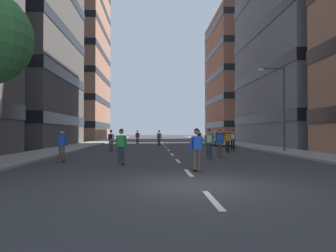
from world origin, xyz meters
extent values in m
plane|color=#333335|center=(0.00, 31.90, 0.00)|extent=(191.38, 191.38, 0.00)
cube|color=gray|center=(-9.16, 35.88, 0.07)|extent=(3.24, 87.72, 0.14)
cube|color=gray|center=(9.16, 35.88, 0.07)|extent=(3.24, 87.72, 0.14)
cube|color=silver|center=(0.00, -2.00, 0.00)|extent=(0.16, 2.20, 0.01)
cube|color=silver|center=(0.00, 3.00, 0.00)|extent=(0.16, 2.20, 0.01)
cube|color=silver|center=(0.00, 8.00, 0.00)|extent=(0.16, 2.20, 0.01)
cube|color=silver|center=(0.00, 13.00, 0.00)|extent=(0.16, 2.20, 0.01)
cube|color=silver|center=(0.00, 18.00, 0.00)|extent=(0.16, 2.20, 0.01)
cube|color=silver|center=(0.00, 23.00, 0.00)|extent=(0.16, 2.20, 0.01)
cube|color=silver|center=(0.00, 28.00, 0.00)|extent=(0.16, 2.20, 0.01)
cube|color=silver|center=(0.00, 33.00, 0.00)|extent=(0.16, 2.20, 0.01)
cube|color=silver|center=(0.00, 38.00, 0.00)|extent=(0.16, 2.20, 0.01)
cube|color=silver|center=(0.00, 43.00, 0.00)|extent=(0.16, 2.20, 0.01)
cube|color=silver|center=(0.00, 48.00, 0.00)|extent=(0.16, 2.20, 0.01)
cube|color=silver|center=(0.00, 53.00, 0.00)|extent=(0.16, 2.20, 0.01)
cube|color=silver|center=(0.00, 58.00, 0.00)|extent=(0.16, 2.20, 0.01)
cube|color=silver|center=(0.00, 63.00, 0.00)|extent=(0.16, 2.20, 0.01)
cube|color=silver|center=(0.00, 68.00, 0.00)|extent=(0.16, 2.20, 0.01)
cube|color=#9E6B51|center=(-19.67, 52.94, 16.20)|extent=(17.78, 18.83, 32.39)
cube|color=black|center=(-19.67, 52.94, 2.78)|extent=(17.90, 18.95, 1.10)
cube|color=black|center=(-19.67, 52.94, 7.40)|extent=(17.90, 18.95, 1.10)
cube|color=black|center=(-19.67, 52.94, 12.03)|extent=(17.90, 18.95, 1.10)
cube|color=black|center=(-19.67, 52.94, 16.66)|extent=(17.90, 18.95, 1.10)
cube|color=black|center=(-19.67, 52.94, 21.29)|extent=(17.90, 18.95, 1.10)
cube|color=black|center=(-19.67, 52.94, 25.91)|extent=(17.90, 18.95, 1.10)
cube|color=slate|center=(19.67, 26.39, 15.42)|extent=(17.78, 19.86, 30.84)
cube|color=black|center=(19.67, 26.39, 3.08)|extent=(17.90, 19.98, 1.10)
cube|color=black|center=(19.67, 26.39, 8.23)|extent=(17.90, 19.98, 1.10)
cube|color=black|center=(19.67, 26.39, 13.37)|extent=(17.90, 19.98, 1.10)
cube|color=brown|center=(19.67, 52.94, 12.12)|extent=(17.78, 18.94, 24.23)
cube|color=black|center=(19.67, 52.94, 2.91)|extent=(17.90, 19.06, 1.10)
cube|color=black|center=(19.67, 52.94, 7.75)|extent=(17.90, 19.06, 1.10)
cube|color=black|center=(19.67, 52.94, 12.60)|extent=(17.90, 19.06, 1.10)
cube|color=black|center=(19.67, 52.94, 17.45)|extent=(17.90, 19.06, 1.10)
cube|color=black|center=(19.67, 52.94, 22.29)|extent=(17.90, 19.06, 1.10)
cube|color=silver|center=(6.34, 26.00, 0.53)|extent=(1.80, 4.40, 0.70)
cube|color=#2D3338|center=(6.34, 25.85, 1.20)|extent=(1.60, 2.10, 0.64)
cylinder|color=black|center=(5.54, 27.45, 0.32)|extent=(0.22, 0.64, 0.64)
cylinder|color=black|center=(7.14, 27.45, 0.32)|extent=(0.22, 0.64, 0.64)
cylinder|color=black|center=(5.54, 24.55, 0.32)|extent=(0.22, 0.64, 0.64)
cylinder|color=black|center=(7.14, 24.55, 0.32)|extent=(0.22, 0.64, 0.64)
cylinder|color=#3F3F44|center=(8.84, 14.57, 3.39)|extent=(0.16, 0.16, 6.50)
cylinder|color=#3F3F44|center=(7.94, 14.57, 6.54)|extent=(1.80, 0.10, 0.10)
ellipsoid|color=silver|center=(7.04, 14.57, 6.39)|extent=(0.50, 0.30, 0.24)
cube|color=brown|center=(2.85, 10.35, 0.08)|extent=(0.25, 0.91, 0.02)
cylinder|color=#D8BF4C|center=(2.87, 10.67, 0.04)|extent=(0.18, 0.08, 0.07)
cylinder|color=#D8BF4C|center=(2.83, 10.03, 0.04)|extent=(0.18, 0.08, 0.07)
cylinder|color=#594C47|center=(2.76, 10.36, 0.49)|extent=(0.15, 0.15, 0.80)
cylinder|color=#594C47|center=(2.94, 10.35, 0.49)|extent=(0.15, 0.15, 0.80)
cube|color=blue|center=(2.85, 10.35, 1.17)|extent=(0.33, 0.22, 0.55)
cylinder|color=blue|center=(2.63, 10.42, 1.14)|extent=(0.10, 0.23, 0.55)
cylinder|color=blue|center=(3.07, 10.39, 1.14)|extent=(0.10, 0.23, 0.55)
sphere|color=tan|center=(2.85, 10.37, 1.62)|extent=(0.22, 0.22, 0.22)
sphere|color=black|center=(2.85, 10.37, 1.67)|extent=(0.21, 0.21, 0.21)
cube|color=brown|center=(4.71, 31.11, 0.08)|extent=(0.42, 0.92, 0.02)
cylinder|color=#D8BF4C|center=(4.63, 31.42, 0.04)|extent=(0.19, 0.11, 0.07)
cylinder|color=#D8BF4C|center=(4.79, 30.80, 0.04)|extent=(0.19, 0.11, 0.07)
cylinder|color=black|center=(4.62, 31.09, 0.49)|extent=(0.17, 0.17, 0.80)
cylinder|color=black|center=(4.80, 31.14, 0.49)|extent=(0.17, 0.17, 0.80)
cube|color=red|center=(4.71, 31.11, 1.17)|extent=(0.36, 0.27, 0.55)
cylinder|color=red|center=(4.48, 31.11, 1.14)|extent=(0.14, 0.24, 0.55)
cylinder|color=red|center=(4.91, 31.22, 1.14)|extent=(0.14, 0.24, 0.55)
sphere|color=tan|center=(4.70, 31.13, 1.62)|extent=(0.22, 0.22, 0.22)
sphere|color=black|center=(4.70, 31.13, 1.67)|extent=(0.21, 0.21, 0.21)
cube|color=black|center=(4.75, 30.94, 1.20)|extent=(0.29, 0.22, 0.40)
cube|color=brown|center=(0.39, 3.37, 0.08)|extent=(0.41, 0.92, 0.02)
cylinder|color=#D8BF4C|center=(0.32, 3.68, 0.04)|extent=(0.19, 0.11, 0.07)
cylinder|color=#D8BF4C|center=(0.47, 3.06, 0.04)|extent=(0.19, 0.11, 0.07)
cylinder|color=#594C47|center=(0.30, 3.35, 0.49)|extent=(0.17, 0.17, 0.80)
cylinder|color=#594C47|center=(0.48, 3.39, 0.49)|extent=(0.17, 0.17, 0.80)
cube|color=blue|center=(0.39, 3.37, 1.17)|extent=(0.36, 0.27, 0.55)
cylinder|color=blue|center=(0.17, 3.37, 1.14)|extent=(0.14, 0.24, 0.55)
cylinder|color=blue|center=(0.59, 3.47, 1.14)|extent=(0.14, 0.24, 0.55)
sphere|color=#997051|center=(0.39, 3.39, 1.62)|extent=(0.22, 0.22, 0.22)
sphere|color=black|center=(0.39, 3.39, 1.67)|extent=(0.21, 0.21, 0.21)
cube|color=brown|center=(-3.26, 31.25, 0.08)|extent=(0.30, 0.92, 0.02)
cylinder|color=#D8BF4C|center=(-3.22, 31.57, 0.04)|extent=(0.19, 0.09, 0.07)
cylinder|color=#D8BF4C|center=(-3.29, 30.93, 0.04)|extent=(0.19, 0.09, 0.07)
cylinder|color=#2D334C|center=(-3.35, 31.26, 0.49)|extent=(0.15, 0.15, 0.80)
cylinder|color=#2D334C|center=(-3.17, 31.24, 0.49)|extent=(0.15, 0.15, 0.80)
cube|color=red|center=(-3.26, 31.25, 1.17)|extent=(0.34, 0.23, 0.55)
cylinder|color=red|center=(-3.47, 31.33, 1.14)|extent=(0.12, 0.24, 0.55)
cylinder|color=red|center=(-3.03, 31.28, 1.14)|extent=(0.12, 0.24, 0.55)
sphere|color=tan|center=(-3.26, 31.27, 1.62)|extent=(0.22, 0.22, 0.22)
sphere|color=black|center=(-3.26, 31.27, 1.67)|extent=(0.21, 0.21, 0.21)
cube|color=brown|center=(-2.94, 5.98, 0.08)|extent=(0.34, 0.92, 0.02)
cylinder|color=#D8BF4C|center=(-2.89, 6.30, 0.04)|extent=(0.19, 0.10, 0.07)
cylinder|color=#D8BF4C|center=(-2.99, 5.67, 0.04)|extent=(0.19, 0.10, 0.07)
cylinder|color=#2D334C|center=(-3.03, 6.00, 0.49)|extent=(0.16, 0.16, 0.80)
cylinder|color=#2D334C|center=(-2.85, 5.97, 0.49)|extent=(0.16, 0.16, 0.80)
cube|color=green|center=(-2.94, 5.98, 1.17)|extent=(0.35, 0.25, 0.55)
cylinder|color=green|center=(-3.15, 6.07, 1.14)|extent=(0.13, 0.24, 0.55)
cylinder|color=green|center=(-2.72, 6.00, 1.14)|extent=(0.13, 0.24, 0.55)
sphere|color=#997051|center=(-2.94, 6.00, 1.62)|extent=(0.22, 0.22, 0.22)
sphere|color=black|center=(-2.94, 6.00, 1.67)|extent=(0.21, 0.21, 0.21)
cube|color=brown|center=(-6.23, 7.57, 0.08)|extent=(0.29, 0.92, 0.02)
cylinder|color=#D8BF4C|center=(-6.20, 7.89, 0.04)|extent=(0.19, 0.09, 0.07)
cylinder|color=#D8BF4C|center=(-6.26, 7.25, 0.04)|extent=(0.19, 0.09, 0.07)
cylinder|color=#594C47|center=(-6.32, 7.58, 0.49)|extent=(0.15, 0.15, 0.80)
cylinder|color=#594C47|center=(-6.14, 7.56, 0.49)|extent=(0.15, 0.15, 0.80)
cube|color=blue|center=(-6.23, 7.57, 1.17)|extent=(0.34, 0.23, 0.55)
cylinder|color=blue|center=(-6.44, 7.64, 1.14)|extent=(0.11, 0.24, 0.55)
cylinder|color=blue|center=(-6.01, 7.60, 1.14)|extent=(0.11, 0.24, 0.55)
sphere|color=tan|center=(-6.23, 7.59, 1.62)|extent=(0.22, 0.22, 0.22)
sphere|color=black|center=(-6.23, 7.59, 1.67)|extent=(0.21, 0.21, 0.21)
cube|color=brown|center=(4.44, 14.82, 0.08)|extent=(0.35, 0.92, 0.02)
cylinder|color=#D8BF4C|center=(4.39, 15.14, 0.04)|extent=(0.19, 0.10, 0.07)
cylinder|color=#D8BF4C|center=(4.50, 14.51, 0.04)|extent=(0.19, 0.10, 0.07)
cylinder|color=black|center=(4.35, 14.81, 0.49)|extent=(0.16, 0.16, 0.80)
cylinder|color=black|center=(4.53, 14.84, 0.49)|extent=(0.16, 0.16, 0.80)
cube|color=orange|center=(4.44, 14.82, 1.17)|extent=(0.35, 0.25, 0.55)
cylinder|color=orange|center=(4.22, 14.84, 1.14)|extent=(0.13, 0.24, 0.55)
cylinder|color=orange|center=(4.65, 14.91, 1.14)|extent=(0.13, 0.24, 0.55)
sphere|color=beige|center=(4.44, 14.84, 1.62)|extent=(0.22, 0.22, 0.22)
sphere|color=black|center=(4.44, 14.84, 1.67)|extent=(0.21, 0.21, 0.21)
cube|color=brown|center=(-0.60, 26.59, 0.08)|extent=(0.39, 0.92, 0.02)
cylinder|color=#D8BF4C|center=(-0.53, 26.90, 0.04)|extent=(0.19, 0.11, 0.07)
cylinder|color=#D8BF4C|center=(-0.67, 26.28, 0.04)|extent=(0.19, 0.11, 0.07)
cylinder|color=black|center=(-0.69, 26.61, 0.49)|extent=(0.17, 0.17, 0.80)
cylinder|color=black|center=(-0.51, 26.57, 0.49)|extent=(0.17, 0.17, 0.80)
cube|color=orange|center=(-0.60, 26.59, 1.17)|extent=(0.36, 0.26, 0.55)
cylinder|color=orange|center=(-0.80, 26.68, 1.14)|extent=(0.14, 0.24, 0.55)
cylinder|color=orange|center=(-0.37, 26.59, 1.14)|extent=(0.14, 0.24, 0.55)
sphere|color=beige|center=(-0.59, 26.61, 1.62)|extent=(0.22, 0.22, 0.22)
sphere|color=black|center=(-0.59, 26.61, 1.67)|extent=(0.21, 0.21, 0.21)
cube|color=#3F72BF|center=(-0.64, 26.41, 1.20)|extent=(0.29, 0.21, 0.40)
cube|color=brown|center=(5.24, 16.31, 0.08)|extent=(0.32, 0.92, 0.02)
cylinder|color=#D8BF4C|center=(5.28, 16.63, 0.04)|extent=(0.19, 0.09, 0.07)
cylinder|color=#D8BF4C|center=(5.20, 15.99, 0.04)|extent=(0.19, 0.09, 0.07)
cylinder|color=black|center=(5.15, 16.32, 0.49)|extent=(0.16, 0.16, 0.80)
cylinder|color=black|center=(5.33, 16.30, 0.49)|extent=(0.16, 0.16, 0.80)
cube|color=green|center=(5.24, 16.31, 1.17)|extent=(0.34, 0.24, 0.55)
cylinder|color=green|center=(5.03, 16.39, 1.14)|extent=(0.12, 0.24, 0.55)
cylinder|color=green|center=(5.46, 16.33, 1.14)|extent=(0.12, 0.24, 0.55)
sphere|color=tan|center=(5.24, 16.33, 1.62)|extent=(0.22, 0.22, 0.22)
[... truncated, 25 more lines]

